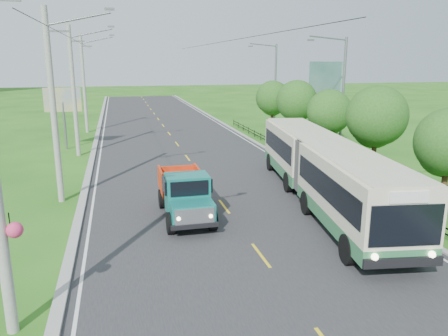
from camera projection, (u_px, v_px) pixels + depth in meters
name	position (u px, v px, depth m)	size (l,w,h in m)	color
ground	(261.00, 256.00, 16.98)	(240.00, 240.00, 0.00)	#225714
road	(184.00, 153.00, 35.84)	(14.00, 120.00, 0.02)	#28282B
curb_left	(92.00, 156.00, 34.16)	(0.40, 120.00, 0.15)	#9E9E99
curb_right	(266.00, 148.00, 37.48)	(0.30, 120.00, 0.10)	#9E9E99
edge_line_left	(100.00, 157.00, 34.30)	(0.12, 120.00, 0.00)	silver
edge_line_right	(261.00, 149.00, 37.37)	(0.12, 120.00, 0.00)	silver
centre_dash	(261.00, 255.00, 16.98)	(0.12, 2.20, 0.00)	yellow
railing_right	(304.00, 160.00, 31.96)	(0.04, 40.00, 0.60)	black
pole_near	(54.00, 106.00, 22.34)	(3.51, 0.32, 10.00)	gray
pole_mid	(74.00, 91.00, 33.66)	(3.51, 0.32, 10.00)	gray
pole_far	(84.00, 83.00, 44.97)	(3.51, 0.32, 10.00)	gray
tree_second	(448.00, 145.00, 20.43)	(3.18, 3.26, 5.30)	#382314
tree_third	(376.00, 119.00, 25.98)	(3.60, 3.62, 6.00)	#382314
tree_fourth	(329.00, 114.00, 31.73)	(3.24, 3.31, 5.40)	#382314
tree_fifth	(297.00, 103.00, 37.33)	(3.48, 3.52, 5.80)	#382314
tree_back	(272.00, 99.00, 43.03)	(3.30, 3.36, 5.50)	#382314
streetlight_mid	(341.00, 96.00, 31.47)	(3.02, 0.20, 9.07)	slate
streetlight_far	(274.00, 85.00, 44.67)	(3.02, 0.20, 9.07)	slate
planter_near	(372.00, 190.00, 24.56)	(0.64, 0.64, 0.67)	silver
planter_mid	(312.00, 160.00, 32.10)	(0.64, 0.64, 0.67)	silver
planter_far	(274.00, 141.00, 39.64)	(0.64, 0.64, 0.67)	silver
billboard_left	(63.00, 104.00, 36.49)	(3.00, 0.20, 5.20)	slate
billboard_right	(324.00, 85.00, 37.40)	(0.24, 6.00, 7.30)	slate
bus	(323.00, 166.00, 22.76)	(5.21, 17.54, 3.34)	#2C7041
dump_truck	(185.00, 191.00, 20.83)	(2.19, 5.54, 2.32)	#126D65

